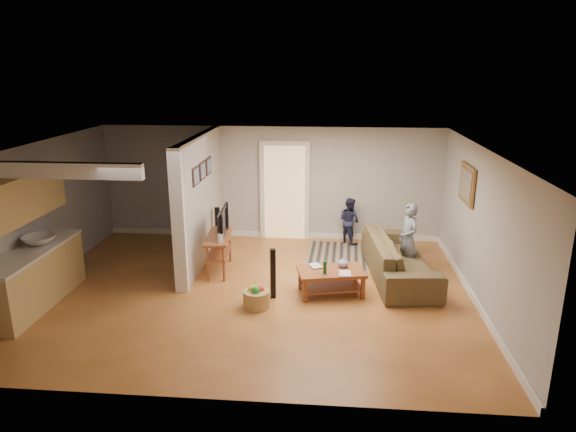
% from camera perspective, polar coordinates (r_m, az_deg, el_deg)
% --- Properties ---
extents(ground, '(7.50, 7.50, 0.00)m').
position_cam_1_polar(ground, '(9.00, -4.01, -8.36)').
color(ground, brown).
rests_on(ground, ground).
extents(room_shell, '(7.54, 6.02, 2.52)m').
position_cam_1_polar(room_shell, '(9.12, -10.41, 1.48)').
color(room_shell, '#B1ADA9').
rests_on(room_shell, ground).
extents(area_rug, '(2.39, 1.78, 0.01)m').
position_cam_1_polar(area_rug, '(10.62, 8.40, -4.51)').
color(area_rug, black).
rests_on(area_rug, ground).
extents(sofa, '(1.24, 2.64, 0.74)m').
position_cam_1_polar(sofa, '(9.77, 12.14, -6.64)').
color(sofa, '#4B3D25').
rests_on(sofa, ground).
extents(coffee_table, '(1.22, 0.87, 0.66)m').
position_cam_1_polar(coffee_table, '(8.80, 4.90, -6.56)').
color(coffee_table, maroon).
rests_on(coffee_table, ground).
extents(tv_console, '(0.52, 1.17, 0.98)m').
position_cam_1_polar(tv_console, '(9.67, -7.63, -2.51)').
color(tv_console, maroon).
rests_on(tv_console, ground).
extents(speaker_left, '(0.11, 0.11, 0.87)m').
position_cam_1_polar(speaker_left, '(8.59, -1.70, -6.39)').
color(speaker_left, black).
rests_on(speaker_left, ground).
extents(speaker_right, '(0.13, 0.13, 0.97)m').
position_cam_1_polar(speaker_right, '(10.72, -7.82, -1.55)').
color(speaker_right, black).
rests_on(speaker_right, ground).
extents(toy_basket, '(0.44, 0.44, 0.39)m').
position_cam_1_polar(toy_basket, '(8.39, -3.52, -9.06)').
color(toy_basket, '#9C6F43').
rests_on(toy_basket, ground).
extents(child, '(0.47, 0.57, 1.33)m').
position_cam_1_polar(child, '(10.07, 12.98, -5.99)').
color(child, slate).
rests_on(child, ground).
extents(toddler, '(0.63, 0.62, 1.02)m').
position_cam_1_polar(toddler, '(11.41, 6.75, -2.98)').
color(toddler, '#1E2140').
rests_on(toddler, ground).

